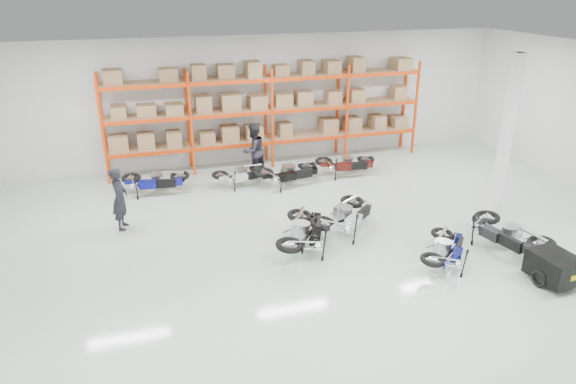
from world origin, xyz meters
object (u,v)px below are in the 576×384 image
object	(u,v)px
moto_back_a	(155,177)
person_left	(120,199)
moto_blue_centre	(447,245)
moto_back_b	(242,171)
moto_black_far_left	(305,226)
person_back	(253,151)
moto_touring_right	(507,228)
moto_silver_left	(346,210)
moto_back_c	(289,168)
moto_back_d	(347,160)
trailer	(554,267)

from	to	relation	value
moto_back_a	person_left	distance (m)	2.50
moto_blue_centre	moto_back_b	world-z (taller)	moto_blue_centre
moto_back_a	person_left	bearing A→B (deg)	165.37
moto_blue_centre	moto_black_far_left	distance (m)	3.40
moto_back_a	person_back	bearing A→B (deg)	-71.53
moto_black_far_left	moto_touring_right	bearing A→B (deg)	-171.52
moto_black_far_left	moto_touring_right	xyz separation A→B (m)	(4.73, -1.52, -0.01)
moto_silver_left	moto_back_b	distance (m)	4.55
moto_back_c	person_back	world-z (taller)	person_back
moto_silver_left	moto_back_c	size ratio (longest dim) A/B	1.05
moto_blue_centre	moto_silver_left	world-z (taller)	moto_silver_left
moto_back_a	moto_back_b	bearing A→B (deg)	-82.87
moto_back_d	moto_back_a	bearing A→B (deg)	95.64
moto_back_a	moto_back_d	bearing A→B (deg)	-82.79
trailer	moto_back_b	world-z (taller)	moto_back_b
moto_silver_left	moto_touring_right	distance (m)	3.97
moto_silver_left	moto_back_a	xyz separation A→B (m)	(-4.69, 4.21, -0.06)
person_left	person_back	world-z (taller)	person_back
moto_back_a	moto_touring_right	bearing A→B (deg)	-118.72
moto_silver_left	person_back	xyz separation A→B (m)	(-1.39, 4.74, 0.32)
moto_back_c	moto_silver_left	bearing A→B (deg)	178.36
moto_black_far_left	trailer	bearing A→B (deg)	172.89
moto_black_far_left	person_left	xyz separation A→B (m)	(-4.34, 2.51, 0.26)
moto_back_c	moto_back_d	xyz separation A→B (m)	(2.16, 0.33, -0.03)
moto_back_a	moto_back_d	world-z (taller)	moto_back_a
moto_touring_right	moto_back_b	world-z (taller)	moto_touring_right
person_back	moto_back_d	bearing A→B (deg)	135.59
moto_back_a	moto_back_c	size ratio (longest dim) A/B	0.96
moto_silver_left	person_left	world-z (taller)	person_left
moto_blue_centre	moto_back_d	size ratio (longest dim) A/B	0.93
moto_blue_centre	moto_back_d	bearing A→B (deg)	-49.78
moto_touring_right	moto_back_a	distance (m)	10.23
moto_back_d	moto_blue_centre	bearing A→B (deg)	-173.25
moto_blue_centre	moto_back_c	xyz separation A→B (m)	(-2.06, 5.91, 0.07)
moto_back_b	person_left	world-z (taller)	person_left
moto_back_b	moto_back_c	distance (m)	1.55
moto_back_c	moto_blue_centre	bearing A→B (deg)	-169.78
moto_back_b	person_back	size ratio (longest dim) A/B	0.87
moto_back_b	moto_back_c	size ratio (longest dim) A/B	0.86
trailer	moto_back_d	distance (m)	7.85
moto_black_far_left	moto_back_d	world-z (taller)	moto_black_far_left
person_back	moto_black_far_left	bearing A→B (deg)	59.87
trailer	moto_back_c	size ratio (longest dim) A/B	0.89
moto_silver_left	moto_back_c	world-z (taller)	moto_silver_left
moto_blue_centre	moto_black_far_left	bearing A→B (deg)	11.22
trailer	person_back	world-z (taller)	person_back
moto_back_a	trailer	bearing A→B (deg)	-125.14
trailer	moto_back_a	distance (m)	11.29
moto_blue_centre	trailer	size ratio (longest dim) A/B	0.99
moto_blue_centre	trailer	bearing A→B (deg)	-177.44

